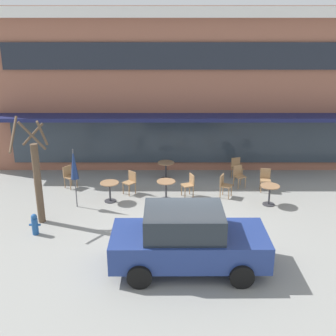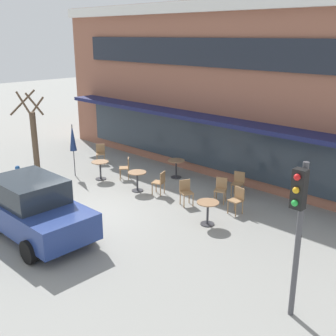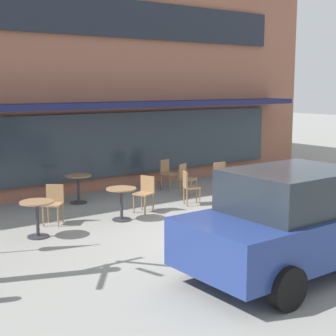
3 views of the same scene
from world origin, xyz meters
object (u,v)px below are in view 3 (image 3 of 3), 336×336
object	(u,v)px
cafe_table_by_tree	(78,184)
cafe_chair_0	(221,175)
cafe_table_near_wall	(121,198)
parked_sedan	(297,221)
cafe_chair_2	(54,201)
cafe_chair_4	(189,185)
cafe_chair_6	(145,191)
cafe_chair_1	(186,177)
cafe_table_streetside	(252,183)
cafe_table_mid_patio	(37,213)
cafe_chair_3	(167,172)

from	to	relation	value
cafe_table_by_tree	cafe_chair_0	bearing A→B (deg)	-17.62
cafe_table_near_wall	parked_sedan	distance (m)	4.66
cafe_chair_2	cafe_table_by_tree	bearing A→B (deg)	48.29
cafe_table_near_wall	cafe_chair_0	world-z (taller)	cafe_chair_0
cafe_chair_4	cafe_chair_2	bearing A→B (deg)	174.51
cafe_chair_6	cafe_chair_1	bearing A→B (deg)	25.65
cafe_table_near_wall	cafe_chair_2	bearing A→B (deg)	155.80
cafe_table_near_wall	cafe_chair_6	world-z (taller)	cafe_chair_6
cafe_table_streetside	parked_sedan	distance (m)	5.26
cafe_table_streetside	cafe_chair_0	size ratio (longest dim) A/B	0.85
cafe_chair_4	parked_sedan	distance (m)	5.16
cafe_table_mid_patio	cafe_chair_3	world-z (taller)	cafe_chair_3
cafe_table_near_wall	cafe_table_by_tree	distance (m)	2.17
cafe_table_by_tree	cafe_chair_3	xyz separation A→B (m)	(3.02, 0.13, 0.01)
cafe_table_mid_patio	cafe_chair_1	world-z (taller)	cafe_chair_1
cafe_table_streetside	cafe_table_mid_patio	world-z (taller)	same
cafe_table_near_wall	cafe_chair_3	world-z (taller)	cafe_chair_3
cafe_table_by_tree	cafe_chair_2	distance (m)	2.07
cafe_chair_2	parked_sedan	world-z (taller)	parked_sedan
cafe_chair_1	cafe_chair_3	size ratio (longest dim) A/B	1.00
cafe_chair_1	cafe_chair_2	distance (m)	4.39
cafe_chair_6	parked_sedan	bearing A→B (deg)	-93.33
cafe_chair_1	parked_sedan	distance (m)	6.39
cafe_table_mid_patio	parked_sedan	size ratio (longest dim) A/B	0.18
cafe_chair_6	cafe_chair_0	bearing A→B (deg)	10.73
cafe_chair_0	cafe_chair_6	distance (m)	3.10
cafe_table_near_wall	cafe_table_mid_patio	xyz separation A→B (m)	(-2.10, -0.15, 0.00)
cafe_table_mid_patio	cafe_chair_6	xyz separation A→B (m)	(2.99, 0.49, 0.01)
cafe_chair_1	parked_sedan	world-z (taller)	parked_sedan
cafe_table_near_wall	cafe_table_streetside	world-z (taller)	same
cafe_table_streetside	cafe_chair_2	world-z (taller)	cafe_chair_2
cafe_chair_6	cafe_table_mid_patio	bearing A→B (deg)	-170.74
cafe_table_mid_patio	parked_sedan	xyz separation A→B (m)	(2.70, -4.46, 0.36)
cafe_chair_1	cafe_chair_6	xyz separation A→B (m)	(-2.05, -0.99, 0.00)
cafe_table_near_wall	cafe_chair_3	xyz separation A→B (m)	(3.00, 2.30, 0.01)
cafe_chair_0	cafe_chair_4	bearing A→B (deg)	-159.61
cafe_chair_0	cafe_chair_2	xyz separation A→B (m)	(-5.33, -0.29, 0.00)
cafe_table_near_wall	cafe_table_mid_patio	bearing A→B (deg)	-175.91
cafe_table_streetside	cafe_table_mid_patio	bearing A→B (deg)	177.10
parked_sedan	cafe_table_mid_patio	bearing A→B (deg)	121.22
cafe_table_by_tree	cafe_table_mid_patio	bearing A→B (deg)	-131.91
cafe_chair_0	cafe_chair_6	size ratio (longest dim) A/B	1.00
cafe_chair_2	cafe_chair_4	size ratio (longest dim) A/B	1.00
cafe_chair_4	cafe_chair_6	size ratio (longest dim) A/B	1.00
cafe_chair_1	cafe_chair_6	bearing A→B (deg)	-154.35
cafe_table_streetside	cafe_table_near_wall	bearing A→B (deg)	173.25
cafe_chair_2	cafe_chair_3	size ratio (longest dim) A/B	1.00
cafe_chair_2	cafe_chair_3	world-z (taller)	same
cafe_table_near_wall	parked_sedan	xyz separation A→B (m)	(0.60, -4.61, 0.36)
cafe_chair_4	cafe_chair_6	xyz separation A→B (m)	(-1.33, 0.06, 0.00)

